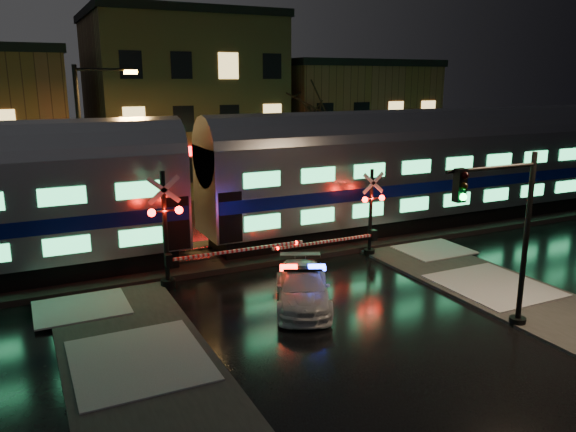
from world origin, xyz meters
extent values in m
plane|color=black|center=(0.00, 0.00, 0.00)|extent=(120.00, 120.00, 0.00)
cube|color=black|center=(0.00, 5.00, 0.12)|extent=(90.00, 4.20, 0.24)
cube|color=#2D2D2D|center=(-6.50, -6.00, 0.06)|extent=(4.00, 20.00, 0.12)
cube|color=#2D2D2D|center=(6.50, -6.00, 0.06)|extent=(4.00, 20.00, 0.12)
cube|color=brown|center=(2.00, 22.50, 5.75)|extent=(12.00, 11.00, 11.50)
cube|color=brown|center=(15.00, 22.00, 4.25)|extent=(12.00, 10.00, 8.50)
cube|color=black|center=(10.49, 5.00, 0.64)|extent=(24.00, 2.40, 0.80)
cube|color=#B7BAC1|center=(10.49, 5.00, 2.94)|extent=(25.00, 3.05, 3.80)
cube|color=navy|center=(10.49, 5.00, 2.54)|extent=(24.75, 3.09, 0.55)
cube|color=#3EEF87|center=(10.49, 3.45, 1.79)|extent=(21.00, 0.05, 0.62)
cube|color=#3EEF87|center=(10.49, 3.45, 3.59)|extent=(21.00, 0.05, 0.62)
cylinder|color=#B7BAC1|center=(10.49, 5.00, 4.64)|extent=(25.00, 3.05, 3.05)
imported|color=silver|center=(-0.59, -1.28, 0.64)|extent=(3.48, 4.77, 1.28)
cube|color=black|center=(-0.59, -1.28, 1.32)|extent=(1.36, 0.87, 0.09)
cube|color=#FF0C05|center=(-1.02, -1.08, 1.36)|extent=(0.66, 0.52, 0.15)
cube|color=#1426FF|center=(-0.15, -1.48, 1.36)|extent=(0.66, 0.52, 0.15)
cylinder|color=black|center=(4.63, 2.40, 0.14)|extent=(0.48, 0.48, 0.29)
cylinder|color=black|center=(4.63, 2.40, 1.93)|extent=(0.15, 0.15, 3.85)
sphere|color=#FF0C05|center=(4.20, 2.22, 2.60)|extent=(0.25, 0.25, 0.25)
sphere|color=#FF0C05|center=(5.07, 2.22, 2.60)|extent=(0.25, 0.25, 0.25)
cube|color=white|center=(2.23, 2.15, 1.01)|extent=(4.82, 0.10, 0.10)
cube|color=black|center=(4.63, 2.15, 1.01)|extent=(0.25, 0.30, 0.45)
cylinder|color=black|center=(-4.33, 2.40, 0.16)|extent=(0.55, 0.55, 0.33)
cylinder|color=black|center=(-4.33, 2.40, 2.20)|extent=(0.18, 0.18, 4.40)
sphere|color=#FF0C05|center=(-4.82, 2.22, 2.97)|extent=(0.29, 0.29, 0.29)
sphere|color=#FF0C05|center=(-3.83, 2.22, 2.97)|extent=(0.29, 0.29, 0.29)
cube|color=white|center=(-1.58, 2.15, 1.15)|extent=(5.50, 0.10, 0.10)
cube|color=black|center=(-4.33, 2.15, 1.15)|extent=(0.25, 0.30, 0.45)
cylinder|color=black|center=(4.74, -5.72, 0.14)|extent=(0.51, 0.51, 0.28)
cylinder|color=black|center=(4.74, -5.72, 2.75)|extent=(0.17, 0.17, 5.51)
cylinder|color=black|center=(3.09, -5.72, 5.14)|extent=(3.30, 0.11, 0.11)
cube|color=black|center=(1.81, -5.87, 4.77)|extent=(0.29, 0.26, 0.92)
sphere|color=#0CFF3F|center=(1.81, -6.03, 4.48)|extent=(0.20, 0.20, 0.20)
cylinder|color=black|center=(-6.31, 9.00, 4.10)|extent=(0.20, 0.20, 8.19)
cylinder|color=black|center=(-5.08, 9.00, 7.99)|extent=(2.46, 0.12, 0.12)
cube|color=#FFA426|center=(-3.96, 9.00, 7.89)|extent=(0.56, 0.29, 0.18)
camera|label=1|loc=(-8.94, -17.28, 7.56)|focal=35.00mm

